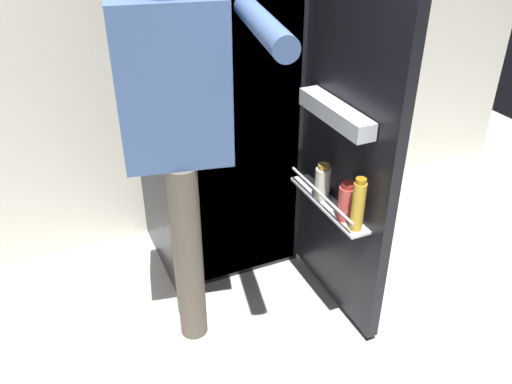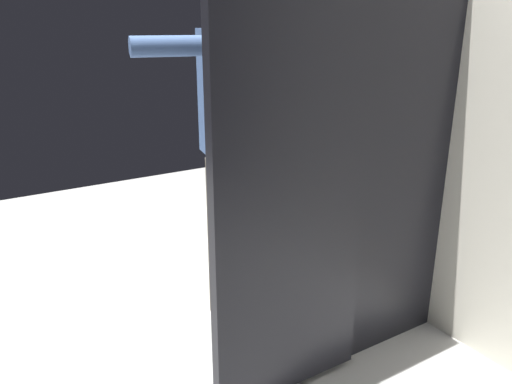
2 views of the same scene
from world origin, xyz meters
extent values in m
plane|color=silver|center=(0.00, 0.00, 0.00)|extent=(5.75, 5.75, 0.00)
cube|color=silver|center=(0.00, 0.87, 1.31)|extent=(4.40, 0.10, 2.62)
cube|color=black|center=(0.00, 0.53, 0.90)|extent=(0.67, 0.57, 1.79)
cube|color=white|center=(0.00, 0.25, 0.90)|extent=(0.63, 0.01, 1.75)
cube|color=white|center=(0.00, 0.30, 0.85)|extent=(0.59, 0.09, 0.01)
cube|color=black|center=(0.36, -0.08, 0.91)|extent=(0.05, 0.67, 1.75)
cube|color=white|center=(0.29, -0.08, 0.55)|extent=(0.09, 0.52, 0.01)
cylinder|color=silver|center=(0.25, -0.08, 0.61)|extent=(0.01, 0.50, 0.01)
cube|color=white|center=(0.29, -0.08, 0.97)|extent=(0.08, 0.44, 0.07)
cylinder|color=#DB4C47|center=(0.29, -0.22, 0.63)|extent=(0.07, 0.07, 0.15)
cylinder|color=#B22D28|center=(0.29, -0.22, 0.72)|extent=(0.06, 0.06, 0.02)
cylinder|color=#EDE5CC|center=(0.28, -0.04, 0.63)|extent=(0.07, 0.07, 0.15)
cylinder|color=#B78933|center=(0.28, -0.04, 0.71)|extent=(0.05, 0.05, 0.02)
cylinder|color=gold|center=(0.29, -0.30, 0.66)|extent=(0.05, 0.05, 0.21)
cylinder|color=#BC8419|center=(0.29, -0.30, 0.78)|extent=(0.04, 0.04, 0.02)
cylinder|color=#665B4C|center=(-0.31, 0.11, 0.42)|extent=(0.12, 0.12, 0.84)
cylinder|color=#665B4C|center=(-0.34, -0.03, 0.42)|extent=(0.12, 0.12, 0.84)
cube|color=#4C6BA3|center=(-0.32, 0.04, 1.14)|extent=(0.43, 0.30, 0.60)
cylinder|color=#4C6BA3|center=(-0.28, 0.24, 1.12)|extent=(0.08, 0.08, 0.56)
cylinder|color=#4C6BA3|center=(-0.09, -0.21, 1.38)|extent=(0.19, 0.57, 0.08)
camera|label=1|loc=(-0.80, -1.74, 1.79)|focal=37.39mm
camera|label=2|loc=(1.77, -1.11, 1.47)|focal=35.23mm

